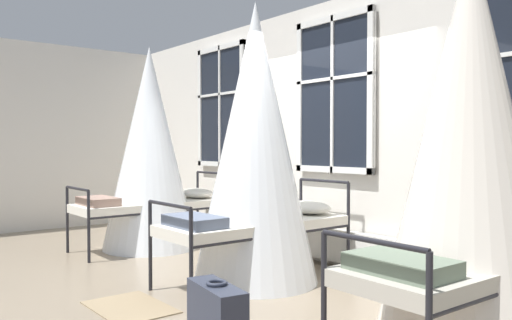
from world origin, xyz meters
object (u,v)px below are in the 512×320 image
object	(u,v)px
cot_second	(255,146)
cot_third	(469,151)
suitcase_dark	(217,317)
cot_first	(150,150)

from	to	relation	value
cot_second	cot_third	bearing A→B (deg)	-89.78
suitcase_dark	cot_second	bearing A→B (deg)	142.60
cot_second	suitcase_dark	world-z (taller)	cot_second
cot_first	suitcase_dark	size ratio (longest dim) A/B	4.60
cot_third	suitcase_dark	size ratio (longest dim) A/B	4.69
cot_first	cot_third	bearing A→B (deg)	-89.56
cot_first	cot_third	size ratio (longest dim) A/B	0.98
cot_third	suitcase_dark	xyz separation A→B (m)	(-1.04, -1.32, -1.11)
cot_third	suitcase_dark	world-z (taller)	cot_third
cot_second	cot_third	distance (m)	2.27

